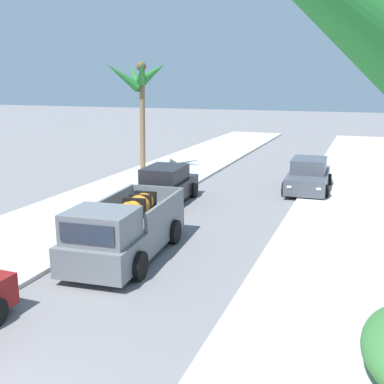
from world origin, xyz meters
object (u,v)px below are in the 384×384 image
pickup_truck (125,230)px  car_right_near (308,176)px  car_left_near (164,186)px  palm_tree_left_fore (141,80)px

pickup_truck → car_right_near: (3.93, 10.55, -0.10)m
pickup_truck → car_right_near: 11.26m
car_left_near → palm_tree_left_fore: 8.29m
car_left_near → palm_tree_left_fore: (-3.92, 5.86, 4.36)m
pickup_truck → palm_tree_left_fore: 13.93m
car_right_near → palm_tree_left_fore: (-9.36, 1.55, 4.36)m
car_left_near → car_right_near: (5.43, 4.31, 0.00)m
pickup_truck → car_left_near: pickup_truck is taller
car_left_near → car_right_near: bearing=38.4°
car_right_near → palm_tree_left_fore: size_ratio=0.70×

